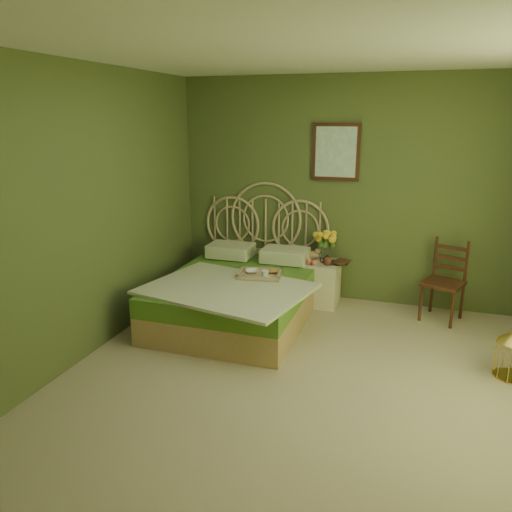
% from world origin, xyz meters
% --- Properties ---
extents(floor, '(4.50, 4.50, 0.00)m').
position_xyz_m(floor, '(0.00, 0.00, 0.00)').
color(floor, tan).
rests_on(floor, ground).
extents(ceiling, '(4.50, 4.50, 0.00)m').
position_xyz_m(ceiling, '(0.00, 0.00, 2.60)').
color(ceiling, silver).
rests_on(ceiling, wall_back).
extents(wall_back, '(4.00, 0.00, 4.00)m').
position_xyz_m(wall_back, '(0.00, 2.25, 1.30)').
color(wall_back, '#4C592F').
rests_on(wall_back, floor).
extents(wall_left, '(0.00, 4.50, 4.50)m').
position_xyz_m(wall_left, '(-2.00, 0.00, 1.30)').
color(wall_left, '#4C592F').
rests_on(wall_left, floor).
extents(wall_art, '(0.54, 0.04, 0.64)m').
position_xyz_m(wall_art, '(-0.14, 2.22, 1.75)').
color(wall_art, '#321A0D').
rests_on(wall_art, wall_back).
extents(bed, '(1.74, 2.20, 1.36)m').
position_xyz_m(bed, '(-0.98, 1.29, 0.30)').
color(bed, tan).
rests_on(bed, floor).
extents(nightstand, '(0.46, 0.47, 0.94)m').
position_xyz_m(nightstand, '(-0.24, 2.00, 0.34)').
color(nightstand, '#EFE4C2').
rests_on(nightstand, floor).
extents(chair, '(0.50, 0.50, 0.88)m').
position_xyz_m(chair, '(1.12, 1.97, 0.49)').
color(chair, '#321A0D').
rests_on(chair, floor).
extents(book_lower, '(0.18, 0.23, 0.02)m').
position_xyz_m(book_lower, '(-0.06, 2.00, 0.52)').
color(book_lower, '#381E0F').
rests_on(book_lower, nightstand).
extents(book_upper, '(0.24, 0.27, 0.02)m').
position_xyz_m(book_upper, '(-0.06, 2.00, 0.54)').
color(book_upper, '#472819').
rests_on(book_upper, nightstand).
extents(cereal_bowl, '(0.18, 0.18, 0.04)m').
position_xyz_m(cereal_bowl, '(-0.83, 1.28, 0.54)').
color(cereal_bowl, white).
rests_on(cereal_bowl, bed).
extents(coffee_cup, '(0.10, 0.10, 0.08)m').
position_xyz_m(coffee_cup, '(-0.65, 1.17, 0.56)').
color(coffee_cup, white).
rests_on(coffee_cup, bed).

